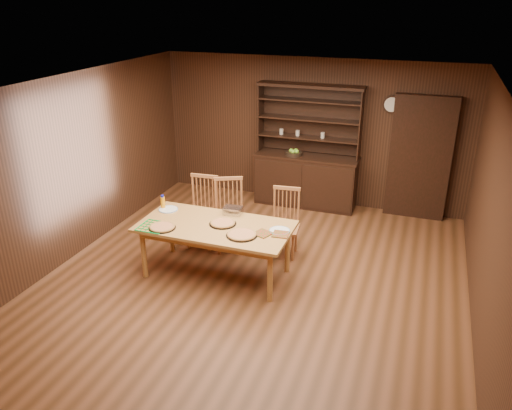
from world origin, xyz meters
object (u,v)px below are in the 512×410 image
at_px(china_hutch, 306,174).
at_px(chair_right, 285,220).
at_px(chair_center, 229,211).
at_px(juice_bottle, 163,202).
at_px(chair_left, 203,208).
at_px(dining_table, 215,230).

height_order(china_hutch, chair_right, china_hutch).
xyz_separation_m(chair_center, juice_bottle, (-0.79, -0.55, 0.26)).
relative_size(china_hutch, chair_left, 1.99).
bearing_deg(chair_center, dining_table, -105.19).
relative_size(chair_center, juice_bottle, 5.42).
distance_m(chair_center, chair_right, 0.85).
relative_size(dining_table, juice_bottle, 10.07).
distance_m(chair_right, juice_bottle, 1.78).
distance_m(chair_left, juice_bottle, 0.70).
xyz_separation_m(chair_center, chair_right, (0.85, 0.09, -0.04)).
xyz_separation_m(china_hutch, juice_bottle, (-1.47, -2.55, 0.25)).
height_order(chair_center, juice_bottle, chair_center).
bearing_deg(dining_table, china_hutch, 79.19).
xyz_separation_m(china_hutch, chair_right, (0.17, -1.91, -0.05)).
height_order(dining_table, chair_right, chair_right).
height_order(dining_table, juice_bottle, juice_bottle).
height_order(chair_right, juice_bottle, chair_right).
bearing_deg(chair_right, chair_left, 178.66).
bearing_deg(chair_left, chair_center, -0.94).
bearing_deg(dining_table, juice_bottle, 163.91).
bearing_deg(dining_table, chair_left, 124.96).
bearing_deg(chair_left, juice_bottle, -129.40).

